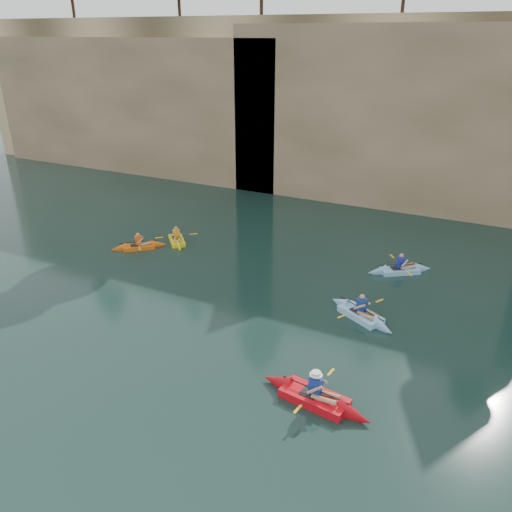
% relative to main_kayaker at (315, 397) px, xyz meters
% --- Properties ---
extents(ground, '(160.00, 160.00, 0.00)m').
position_rel_main_kayaker_xyz_m(ground, '(-3.07, -2.17, -0.19)').
color(ground, black).
rests_on(ground, ground).
extents(cliff, '(70.00, 16.00, 12.00)m').
position_rel_main_kayaker_xyz_m(cliff, '(-3.07, 27.83, 5.81)').
color(cliff, tan).
rests_on(cliff, ground).
extents(cliff_slab_west, '(26.00, 2.40, 10.56)m').
position_rel_main_kayaker_xyz_m(cliff_slab_west, '(-23.07, 20.43, 5.09)').
color(cliff_slab_west, tan).
rests_on(cliff_slab_west, ground).
extents(cliff_slab_center, '(24.00, 2.40, 11.40)m').
position_rel_main_kayaker_xyz_m(cliff_slab_center, '(-1.07, 20.43, 5.51)').
color(cliff_slab_center, tan).
rests_on(cliff_slab_center, ground).
extents(sea_cave_west, '(4.50, 1.00, 4.00)m').
position_rel_main_kayaker_xyz_m(sea_cave_west, '(-21.07, 19.78, 1.81)').
color(sea_cave_west, black).
rests_on(sea_cave_west, ground).
extents(sea_cave_center, '(3.50, 1.00, 3.20)m').
position_rel_main_kayaker_xyz_m(sea_cave_center, '(-7.07, 19.78, 1.41)').
color(sea_cave_center, black).
rests_on(sea_cave_center, ground).
extents(main_kayaker, '(3.85, 2.52, 1.40)m').
position_rel_main_kayaker_xyz_m(main_kayaker, '(0.00, 0.00, 0.00)').
color(main_kayaker, red).
rests_on(main_kayaker, ground).
extents(kayaker_orange, '(2.61, 2.43, 1.10)m').
position_rel_main_kayaker_xyz_m(kayaker_orange, '(-12.50, 7.28, -0.05)').
color(kayaker_orange, '#E45D0E').
rests_on(kayaker_orange, ground).
extents(kayaker_ltblue_near, '(3.27, 2.28, 1.30)m').
position_rel_main_kayaker_xyz_m(kayaker_ltblue_near, '(-0.06, 5.56, -0.03)').
color(kayaker_ltblue_near, '#8BC0E9').
rests_on(kayaker_ltblue_near, ground).
extents(kayaker_yellow, '(2.42, 2.55, 1.15)m').
position_rel_main_kayaker_xyz_m(kayaker_yellow, '(-11.17, 8.86, -0.04)').
color(kayaker_yellow, yellow).
rests_on(kayaker_yellow, ground).
extents(kayaker_ltblue_mid, '(3.04, 2.43, 1.22)m').
position_rel_main_kayaker_xyz_m(kayaker_ltblue_mid, '(0.51, 10.43, -0.04)').
color(kayaker_ltblue_mid, '#81B6D7').
rests_on(kayaker_ltblue_mid, ground).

